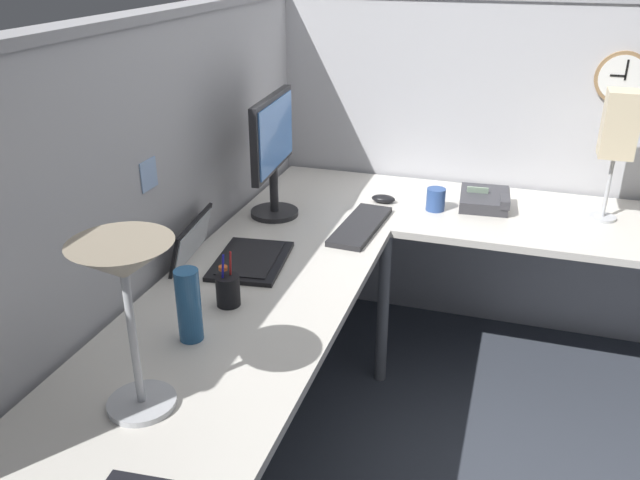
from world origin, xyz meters
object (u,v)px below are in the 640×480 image
object	(u,v)px
computer_mouse	(383,199)
thermos_flask	(189,305)
pen_cup	(228,290)
wall_clock	(622,78)
keyboard	(360,226)
desk_lamp_paper	(619,128)
desk_lamp_dome	(124,275)
laptop	(225,255)
coffee_mug	(436,199)
monitor	(273,147)
office_phone	(486,201)

from	to	relation	value
computer_mouse	thermos_flask	xyz separation A→B (m)	(-1.24, 0.29, 0.09)
pen_cup	wall_clock	xyz separation A→B (m)	(1.41, -1.19, 0.48)
keyboard	wall_clock	distance (m)	1.28
desk_lamp_paper	desk_lamp_dome	bearing A→B (deg)	144.41
laptop	wall_clock	size ratio (longest dim) A/B	1.91
keyboard	coffee_mug	xyz separation A→B (m)	(0.29, -0.25, 0.04)
monitor	office_phone	world-z (taller)	monitor
desk_lamp_dome	office_phone	world-z (taller)	desk_lamp_dome
monitor	pen_cup	xyz separation A→B (m)	(-0.74, -0.13, -0.24)
computer_mouse	keyboard	bearing A→B (deg)	175.59
monitor	pen_cup	distance (m)	0.79
desk_lamp_paper	wall_clock	size ratio (longest dim) A/B	2.41
laptop	wall_clock	distance (m)	1.81
thermos_flask	desk_lamp_paper	distance (m)	1.81
laptop	keyboard	xyz separation A→B (m)	(0.43, -0.39, -0.01)
computer_mouse	wall_clock	world-z (taller)	wall_clock
laptop	monitor	bearing A→B (deg)	-1.68
laptop	computer_mouse	distance (m)	0.85
laptop	thermos_flask	world-z (taller)	thermos_flask
desk_lamp_paper	wall_clock	distance (m)	0.32
desk_lamp_dome	thermos_flask	distance (m)	0.40
desk_lamp_dome	wall_clock	xyz separation A→B (m)	(1.93, -1.18, 0.16)
monitor	coffee_mug	bearing A→B (deg)	-67.66
wall_clock	pen_cup	bearing A→B (deg)	139.80
computer_mouse	desk_lamp_paper	xyz separation A→B (m)	(0.09, -0.91, 0.37)
laptop	computer_mouse	size ratio (longest dim) A/B	4.03
desk_lamp_dome	pen_cup	world-z (taller)	desk_lamp_dome
monitor	keyboard	distance (m)	0.47
desk_lamp_paper	coffee_mug	world-z (taller)	desk_lamp_paper
coffee_mug	wall_clock	world-z (taller)	wall_clock
thermos_flask	office_phone	distance (m)	1.48
laptop	coffee_mug	size ratio (longest dim) A/B	4.37
monitor	office_phone	bearing A→B (deg)	-68.10
desk_lamp_dome	thermos_flask	size ratio (longest dim) A/B	2.02
keyboard	office_phone	size ratio (longest dim) A/B	1.97
desk_lamp_dome	thermos_flask	xyz separation A→B (m)	(0.31, 0.03, -0.25)
desk_lamp_dome	desk_lamp_paper	bearing A→B (deg)	-35.59
keyboard	pen_cup	world-z (taller)	pen_cup
computer_mouse	coffee_mug	distance (m)	0.23
thermos_flask	desk_lamp_dome	bearing A→B (deg)	-175.24
computer_mouse	monitor	bearing A→B (deg)	124.86
monitor	wall_clock	bearing A→B (deg)	-63.39
keyboard	coffee_mug	size ratio (longest dim) A/B	4.48
monitor	coffee_mug	xyz separation A→B (m)	(0.26, -0.63, -0.25)
keyboard	desk_lamp_paper	size ratio (longest dim) A/B	0.81
keyboard	wall_clock	xyz separation A→B (m)	(0.69, -0.94, 0.52)
desk_lamp_paper	coffee_mug	distance (m)	0.76
pen_cup	thermos_flask	distance (m)	0.22
desk_lamp_dome	coffee_mug	distance (m)	1.63
laptop	keyboard	bearing A→B (deg)	-42.26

